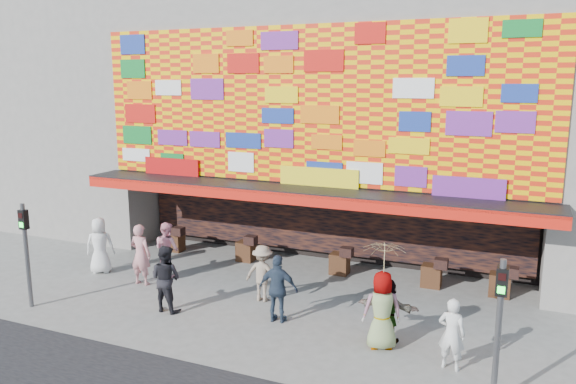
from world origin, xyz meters
name	(u,v)px	position (x,y,z in m)	size (l,w,h in m)	color
ground	(250,322)	(0.00, 0.00, 0.00)	(90.00, 90.00, 0.00)	slate
shop_building	(346,110)	(0.00, 8.18, 5.23)	(15.20, 9.40, 10.00)	gray
neighbor_left	(77,88)	(-13.00, 8.00, 6.00)	(11.00, 8.00, 12.00)	gray
signal_left	(26,244)	(-6.20, -1.50, 1.86)	(0.22, 0.20, 3.00)	#59595B
signal_right	(499,316)	(6.20, -1.50, 1.86)	(0.22, 0.20, 3.00)	#59595B
ped_a	(100,245)	(-6.37, 1.57, 0.94)	(0.92, 0.60, 1.88)	silver
ped_b	(141,254)	(-4.44, 1.21, 0.97)	(0.71, 0.47, 1.95)	#CA8386
ped_c	(166,278)	(-2.49, -0.20, 0.94)	(0.91, 0.71, 1.88)	black
ped_d	(263,273)	(-0.34, 1.52, 0.83)	(1.07, 0.62, 1.66)	gray
ped_e	(278,289)	(0.68, 0.36, 0.92)	(1.08, 0.45, 1.84)	#2D3B4F
ped_f	(387,310)	(3.60, 0.35, 0.81)	(1.50, 0.48, 1.62)	gray
ped_g	(382,310)	(3.57, -0.04, 0.95)	(0.93, 0.61, 1.91)	gray
ped_h	(452,334)	(5.23, -0.41, 0.83)	(0.60, 0.40, 1.65)	silver
ped_i	(167,249)	(-4.17, 2.23, 0.90)	(0.87, 0.68, 1.80)	pink
parasol	(384,262)	(3.57, -0.04, 2.16)	(1.24, 1.25, 1.87)	beige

